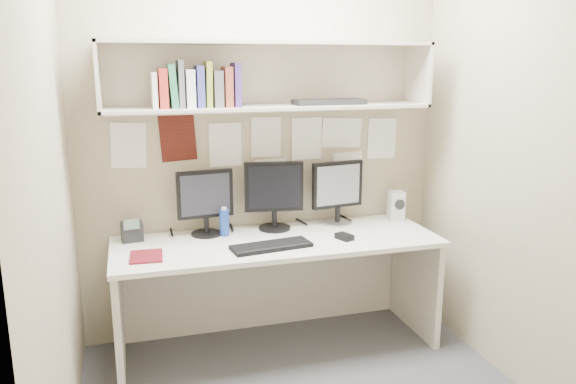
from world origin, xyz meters
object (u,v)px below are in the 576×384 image
object	(u,v)px
desk	(277,294)
maroon_notebook	(146,256)
monitor_right	(337,190)
keyboard	(271,246)
desk_phone	(132,231)
monitor_center	(274,193)
monitor_left	(205,199)
speaker	(396,205)

from	to	relation	value
desk	maroon_notebook	world-z (taller)	maroon_notebook
monitor_right	maroon_notebook	xyz separation A→B (m)	(-1.27, -0.34, -0.23)
keyboard	desk_phone	distance (m)	0.87
desk	maroon_notebook	distance (m)	0.88
monitor_center	desk_phone	world-z (taller)	monitor_center
monitor_right	desk_phone	size ratio (longest dim) A/B	2.82
monitor_center	monitor_right	xyz separation A→B (m)	(0.44, 0.00, -0.01)
monitor_left	desk	bearing A→B (deg)	-34.17
monitor_center	desk_phone	bearing A→B (deg)	-171.25
monitor_left	maroon_notebook	size ratio (longest dim) A/B	1.89
keyboard	desk_phone	xyz separation A→B (m)	(-0.78, 0.37, 0.05)
monitor_right	monitor_center	bearing A→B (deg)	171.64
desk	keyboard	size ratio (longest dim) A/B	4.23
monitor_left	monitor_right	bearing A→B (deg)	-5.87
desk_phone	speaker	bearing A→B (deg)	-7.19
monitor_left	monitor_center	distance (m)	0.45
maroon_notebook	monitor_center	bearing A→B (deg)	25.46
monitor_left	keyboard	size ratio (longest dim) A/B	0.87
keyboard	desk	bearing A→B (deg)	55.94
desk	speaker	distance (m)	1.04
desk_phone	monitor_right	bearing A→B (deg)	-6.42
monitor_right	monitor_left	bearing A→B (deg)	171.63
desk	maroon_notebook	bearing A→B (deg)	-171.29
monitor_right	keyboard	size ratio (longest dim) A/B	0.90
maroon_notebook	keyboard	bearing A→B (deg)	0.30
desk	desk_phone	size ratio (longest dim) A/B	13.24
monitor_center	speaker	xyz separation A→B (m)	(0.87, -0.02, -0.14)
monitor_left	keyboard	world-z (taller)	monitor_left
maroon_notebook	monitor_right	bearing A→B (deg)	18.19
speaker	desk	bearing A→B (deg)	-159.06
keyboard	speaker	distance (m)	1.05
maroon_notebook	desk	bearing A→B (deg)	11.90
desk_phone	maroon_notebook	bearing A→B (deg)	-85.12
speaker	maroon_notebook	bearing A→B (deg)	-160.71
desk	monitor_left	bearing A→B (deg)	151.70
monitor_left	maroon_notebook	xyz separation A→B (m)	(-0.39, -0.34, -0.22)
monitor_left	monitor_center	size ratio (longest dim) A/B	0.93
desk_phone	monitor_center	bearing A→B (deg)	-6.31
monitor_left	keyboard	xyz separation A→B (m)	(0.33, -0.38, -0.22)
monitor_right	desk_phone	bearing A→B (deg)	171.86
monitor_left	keyboard	bearing A→B (deg)	-54.79
monitor_left	speaker	xyz separation A→B (m)	(1.32, -0.02, -0.13)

